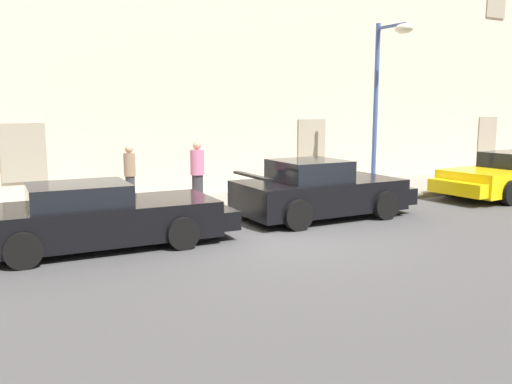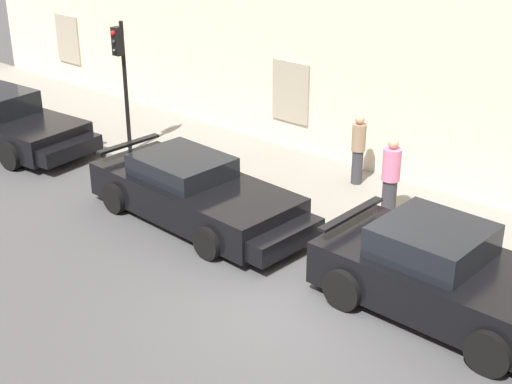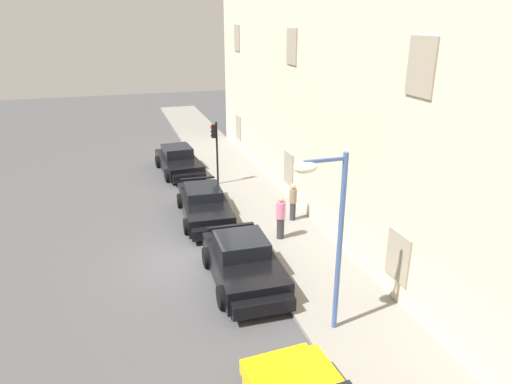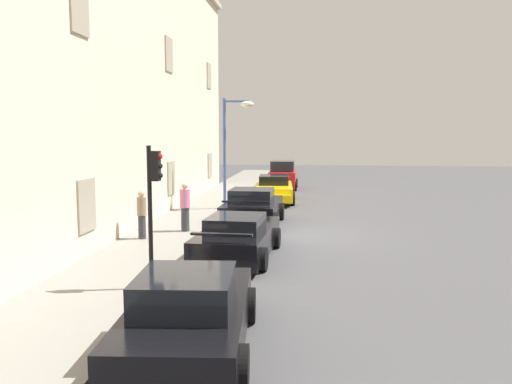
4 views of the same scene
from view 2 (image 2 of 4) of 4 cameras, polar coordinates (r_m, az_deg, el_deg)
name	(u,v)px [view 2 (image 2 of 4)]	position (r m, az deg, el deg)	size (l,w,h in m)	color
ground_plane	(294,308)	(12.47, 2.94, -8.89)	(80.00, 80.00, 0.00)	#444447
sidewalk	(415,224)	(15.37, 12.07, -2.38)	(60.00, 3.22, 0.14)	gray
sportscar_red_lead	(10,125)	(20.02, -18.32, 4.91)	(4.92, 2.37, 1.42)	black
sportscar_yellow_flank	(200,196)	(15.09, -4.32, -0.27)	(5.13, 2.31, 1.29)	black
sportscar_white_middle	(454,280)	(12.39, 14.91, -6.55)	(4.54, 2.34, 1.46)	black
traffic_light	(121,65)	(18.13, -10.28, 9.58)	(0.22, 0.36, 3.23)	black
pedestrian_admiring	(358,148)	(16.57, 7.84, 3.36)	(0.39, 0.39, 1.62)	#333338
pedestrian_strolling	(391,178)	(14.97, 10.26, 1.06)	(0.48, 0.48, 1.73)	#333338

